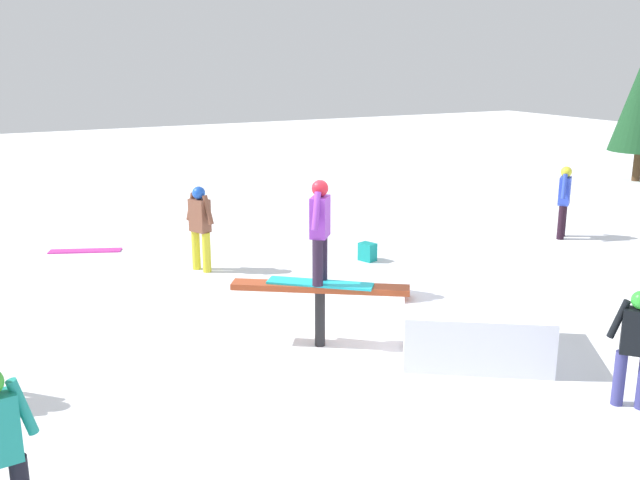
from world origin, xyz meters
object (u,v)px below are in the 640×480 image
Objects in this scene: bystander_blue at (564,198)px; loose_snowboard_magenta at (85,251)px; bystander_brown at (200,224)px; backpack_on_snow at (367,252)px; main_rider_on_rail at (320,234)px; bystander_black at (636,343)px; rail_feature at (320,294)px.

loose_snowboard_magenta is (9.14, -3.49, -0.84)m from bystander_blue.
bystander_brown is 4.49× the size of backpack_on_snow.
bystander_brown reaches higher than bystander_blue.
backpack_on_snow is at bearing -89.78° from main_rider_on_rail.
loose_snowboard_magenta is at bearing -60.14° from bystander_blue.
main_rider_on_rail is 1.00× the size of loose_snowboard_magenta.
bystander_black is 0.87× the size of bystander_brown.
bystander_blue is at bearing -80.95° from bystander_black.
bystander_brown is (0.33, -3.98, 0.14)m from rail_feature.
bystander_brown is at bearing -45.25° from main_rider_on_rail.
backpack_on_snow is (4.53, -0.39, -0.68)m from bystander_blue.
bystander_blue is 7.59m from bystander_brown.
loose_snowboard_magenta is at bearing 12.17° from bystander_brown.
main_rider_on_rail is 6.73m from loose_snowboard_magenta.
bystander_brown is 3.15m from backpack_on_snow.
rail_feature is at bearing -4.66° from bystander_black.
backpack_on_snow is at bearing -129.42° from bystander_brown.
bystander_black is at bearing 176.28° from bystander_brown.
bystander_brown is (2.58, -7.05, 0.11)m from bystander_black.
bystander_brown is (0.33, -3.98, -0.68)m from main_rider_on_rail.
main_rider_on_rail reaches higher than bystander_blue.
main_rider_on_rail is at bearing -4.66° from bystander_black.
bystander_brown reaches higher than bystander_black.
rail_feature reaches higher than backpack_on_snow.
rail_feature reaches higher than loose_snowboard_magenta.
bystander_blue is 4.60m from backpack_on_snow.
rail_feature is 0.82m from main_rider_on_rail.
bystander_brown is at bearing 147.79° from loose_snowboard_magenta.
rail_feature is 4.00m from bystander_brown.
bystander_black is (-2.25, 3.07, -0.79)m from main_rider_on_rail.
bystander_blue is at bearing -118.85° from main_rider_on_rail.
main_rider_on_rail reaches higher than loose_snowboard_magenta.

